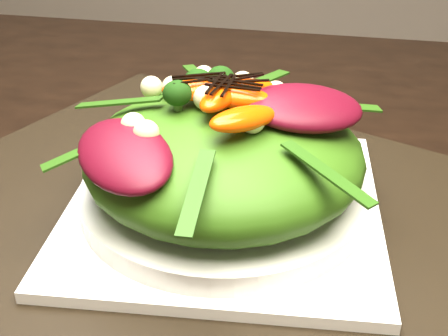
% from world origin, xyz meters
% --- Properties ---
extents(placemat, '(0.66, 0.59, 0.00)m').
position_xyz_m(placemat, '(0.28, -0.08, 0.75)').
color(placemat, black).
rests_on(placemat, dining_table).
extents(plate_base, '(0.28, 0.28, 0.01)m').
position_xyz_m(plate_base, '(0.28, -0.08, 0.76)').
color(plate_base, white).
rests_on(plate_base, placemat).
extents(salad_bowl, '(0.30, 0.30, 0.02)m').
position_xyz_m(salad_bowl, '(0.28, -0.08, 0.77)').
color(salad_bowl, silver).
rests_on(salad_bowl, plate_base).
extents(lettuce_mound, '(0.25, 0.25, 0.08)m').
position_xyz_m(lettuce_mound, '(0.28, -0.08, 0.81)').
color(lettuce_mound, '#365F11').
rests_on(lettuce_mound, salad_bowl).
extents(radicchio_leaf, '(0.11, 0.09, 0.02)m').
position_xyz_m(radicchio_leaf, '(0.34, -0.07, 0.85)').
color(radicchio_leaf, '#460713').
rests_on(radicchio_leaf, lettuce_mound).
extents(orange_segment, '(0.06, 0.05, 0.02)m').
position_xyz_m(orange_segment, '(0.26, -0.05, 0.86)').
color(orange_segment, '#F33E04').
rests_on(orange_segment, lettuce_mound).
extents(broccoli_floret, '(0.04, 0.04, 0.03)m').
position_xyz_m(broccoli_floret, '(0.23, -0.04, 0.86)').
color(broccoli_floret, black).
rests_on(broccoli_floret, lettuce_mound).
extents(macadamia_nut, '(0.02, 0.02, 0.02)m').
position_xyz_m(macadamia_nut, '(0.32, -0.10, 0.85)').
color(macadamia_nut, tan).
rests_on(macadamia_nut, lettuce_mound).
extents(balsamic_drizzle, '(0.03, 0.02, 0.00)m').
position_xyz_m(balsamic_drizzle, '(0.26, -0.05, 0.86)').
color(balsamic_drizzle, black).
rests_on(balsamic_drizzle, orange_segment).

